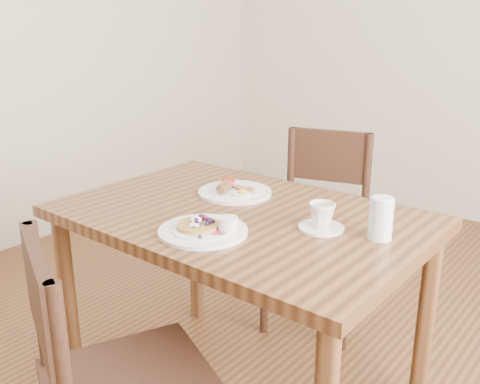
{
  "coord_description": "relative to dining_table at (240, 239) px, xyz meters",
  "views": [
    {
      "loc": [
        1.05,
        -1.3,
        1.36
      ],
      "look_at": [
        0.0,
        0.0,
        0.82
      ],
      "focal_mm": 40.0,
      "sensor_mm": 36.0,
      "label": 1
    }
  ],
  "objects": [
    {
      "name": "dining_table",
      "position": [
        0.0,
        0.0,
        0.0
      ],
      "size": [
        1.2,
        0.8,
        0.75
      ],
      "color": "brown",
      "rests_on": "ground"
    },
    {
      "name": "chair_near",
      "position": [
        0.08,
        -0.62,
        -0.16
      ],
      "size": [
        0.55,
        0.55,
        0.88
      ],
      "rotation": [
        0.0,
        0.0,
        -0.42
      ],
      "color": "#3E2016",
      "rests_on": "ground"
    },
    {
      "name": "chair_far",
      "position": [
        -0.1,
        0.7,
        -0.16
      ],
      "size": [
        0.52,
        0.52,
        0.88
      ],
      "rotation": [
        0.0,
        0.0,
        3.43
      ],
      "color": "#3E2016",
      "rests_on": "ground"
    },
    {
      "name": "pancake_plate",
      "position": [
        0.03,
        -0.21,
        0.11
      ],
      "size": [
        0.27,
        0.27,
        0.06
      ],
      "color": "white",
      "rests_on": "dining_table"
    },
    {
      "name": "breakfast_plate",
      "position": [
        -0.14,
        0.14,
        0.11
      ],
      "size": [
        0.27,
        0.27,
        0.04
      ],
      "color": "white",
      "rests_on": "dining_table"
    },
    {
      "name": "teacup_saucer",
      "position": [
        0.29,
        0.04,
        0.14
      ],
      "size": [
        0.14,
        0.14,
        0.08
      ],
      "color": "white",
      "rests_on": "dining_table"
    },
    {
      "name": "water_glass",
      "position": [
        0.46,
        0.08,
        0.16
      ],
      "size": [
        0.07,
        0.07,
        0.12
      ],
      "primitive_type": "cylinder",
      "color": "silver",
      "rests_on": "dining_table"
    }
  ]
}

